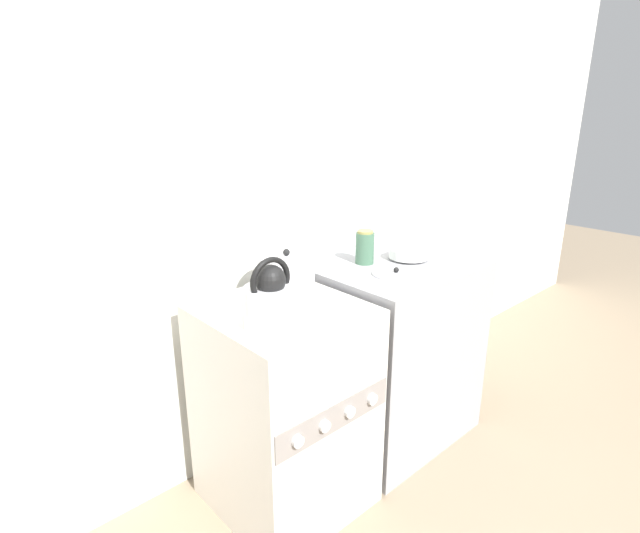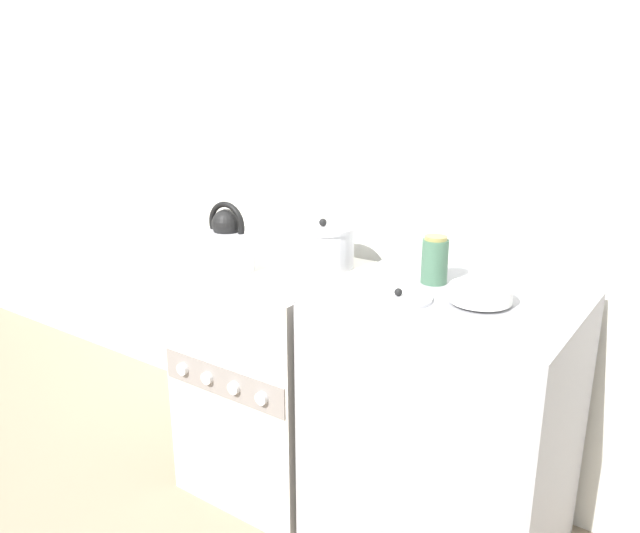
# 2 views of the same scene
# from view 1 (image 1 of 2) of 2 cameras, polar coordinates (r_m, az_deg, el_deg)

# --- Properties ---
(wall_back) EXTENTS (7.00, 0.06, 2.50)m
(wall_back) POSITION_cam_1_polar(r_m,az_deg,el_deg) (2.08, -11.49, 8.39)
(wall_back) COLOR silver
(wall_back) RESTS_ON ground_plane
(stove) EXTENTS (0.56, 0.60, 0.86)m
(stove) POSITION_cam_1_polar(r_m,az_deg,el_deg) (2.08, -4.03, -15.78)
(stove) COLOR beige
(stove) RESTS_ON ground_plane
(counter) EXTENTS (0.74, 0.62, 0.89)m
(counter) POSITION_cam_1_polar(r_m,az_deg,el_deg) (2.50, 8.05, -9.35)
(counter) COLOR #99999E
(counter) RESTS_ON ground_plane
(kettle) EXTENTS (0.23, 0.19, 0.25)m
(kettle) POSITION_cam_1_polar(r_m,az_deg,el_deg) (1.69, -5.55, -3.88)
(kettle) COLOR silver
(kettle) RESTS_ON stove
(cooking_pot) EXTENTS (0.23, 0.23, 0.18)m
(cooking_pot) POSITION_cam_1_polar(r_m,az_deg,el_deg) (2.01, -3.81, -0.77)
(cooking_pot) COLOR silver
(cooking_pot) RESTS_ON stove
(enamel_bowl) EXTENTS (0.18, 0.18, 0.05)m
(enamel_bowl) POSITION_cam_1_polar(r_m,az_deg,el_deg) (2.38, 10.09, 1.52)
(enamel_bowl) COLOR white
(enamel_bowl) RESTS_ON counter
(storage_jar) EXTENTS (0.08, 0.08, 0.15)m
(storage_jar) POSITION_cam_1_polar(r_m,az_deg,el_deg) (2.28, 5.15, 2.21)
(storage_jar) COLOR #3F664C
(storage_jar) RESTS_ON counter
(loose_pot_lid) EXTENTS (0.20, 0.20, 0.03)m
(loose_pot_lid) POSITION_cam_1_polar(r_m,az_deg,el_deg) (2.16, 8.68, -0.79)
(loose_pot_lid) COLOR silver
(loose_pot_lid) RESTS_ON counter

